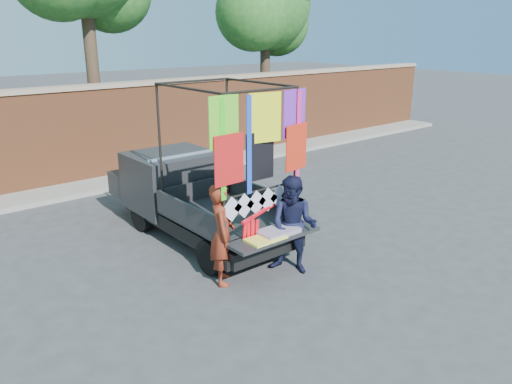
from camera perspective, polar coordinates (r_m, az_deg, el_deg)
ground at (r=8.66m, az=-1.60°, el=-9.17°), size 90.00×90.00×0.00m
brick_wall at (r=14.16m, az=-19.46°, el=6.24°), size 30.00×0.45×2.61m
curb at (r=13.82m, az=-17.90°, el=0.70°), size 30.00×1.20×0.12m
tree_right at (r=18.78m, az=1.30°, el=20.36°), size 4.20×3.30×6.62m
pickup_truck at (r=10.25m, az=-8.11°, el=-0.25°), size 1.96×4.91×3.09m
woman at (r=8.02m, az=-3.90°, el=-4.83°), size 0.67×0.74×1.69m
man at (r=8.39m, az=4.32°, el=-3.81°), size 0.96×1.03×1.69m
streamer_bundle at (r=8.08m, az=-0.24°, el=-3.99°), size 0.95×0.41×0.69m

